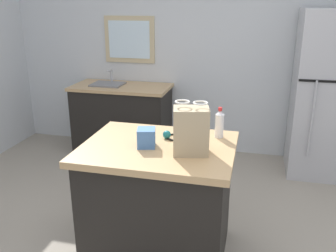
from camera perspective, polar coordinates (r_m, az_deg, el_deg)
The scene contains 8 objects.
back_wall at distance 4.79m, azimuth 7.90°, elevation 11.02°, with size 5.65×0.13×2.58m.
kitchen_island at distance 2.91m, azimuth -1.43°, elevation -11.43°, with size 1.12×0.89×0.93m.
refrigerator at distance 4.50m, azimuth 23.99°, elevation 4.36°, with size 0.81×0.72×1.86m.
sink_counter at distance 4.89m, azimuth -7.16°, elevation 1.22°, with size 1.25×0.63×1.09m.
shopping_bag at distance 2.51m, azimuth 3.58°, elevation -0.70°, with size 0.27×0.23×0.37m.
small_box at distance 2.66m, azimuth -3.38°, elevation -1.83°, with size 0.13×0.13×0.14m, color #4775B7.
bottle at distance 2.85m, azimuth 8.00°, elevation 0.31°, with size 0.07×0.07×0.24m.
ear_defenders at distance 2.83m, azimuth 1.18°, elevation -1.46°, with size 0.19×0.19×0.06m.
Camera 1 is at (0.47, -2.29, 1.93)m, focal length 39.23 mm.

